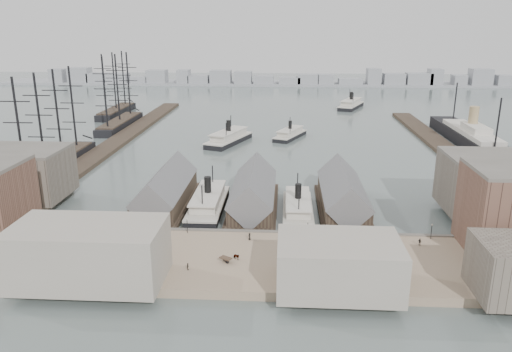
# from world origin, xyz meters

# --- Properties ---
(ground) EXTENTS (900.00, 900.00, 0.00)m
(ground) POSITION_xyz_m (0.00, 0.00, 0.00)
(ground) COLOR #4F5B59
(ground) RESTS_ON ground
(quay) EXTENTS (180.00, 30.00, 2.00)m
(quay) POSITION_xyz_m (0.00, -20.00, 1.00)
(quay) COLOR #8A755D
(quay) RESTS_ON ground
(seawall) EXTENTS (180.00, 1.20, 2.30)m
(seawall) POSITION_xyz_m (0.00, -5.20, 1.15)
(seawall) COLOR #59544C
(seawall) RESTS_ON ground
(west_wharf) EXTENTS (10.00, 220.00, 1.60)m
(west_wharf) POSITION_xyz_m (-68.00, 100.00, 0.80)
(west_wharf) COLOR #2D231C
(west_wharf) RESTS_ON ground
(east_wharf) EXTENTS (10.00, 180.00, 1.60)m
(east_wharf) POSITION_xyz_m (78.00, 90.00, 0.80)
(east_wharf) COLOR #2D231C
(east_wharf) RESTS_ON ground
(ferry_shed_west) EXTENTS (14.00, 42.00, 12.60)m
(ferry_shed_west) POSITION_xyz_m (-26.00, 16.88, 4.64)
(ferry_shed_west) COLOR #2D231C
(ferry_shed_west) RESTS_ON ground
(ferry_shed_center) EXTENTS (14.00, 42.00, 12.60)m
(ferry_shed_center) POSITION_xyz_m (0.00, 16.88, 4.64)
(ferry_shed_center) COLOR #2D231C
(ferry_shed_center) RESTS_ON ground
(ferry_shed_east) EXTENTS (14.00, 42.00, 12.60)m
(ferry_shed_east) POSITION_xyz_m (26.00, 16.88, 4.64)
(ferry_shed_east) COLOR #2D231C
(ferry_shed_east) RESTS_ON ground
(warehouse_west_back) EXTENTS (26.00, 20.00, 14.00)m
(warehouse_west_back) POSITION_xyz_m (-70.00, 18.00, 9.00)
(warehouse_west_back) COLOR #60564C
(warehouse_west_back) RESTS_ON west_land
(warehouse_east_back) EXTENTS (28.00, 20.00, 15.00)m
(warehouse_east_back) POSITION_xyz_m (68.00, 15.00, 9.50)
(warehouse_east_back) COLOR #60564C
(warehouse_east_back) RESTS_ON east_land
(street_bldg_center) EXTENTS (24.00, 16.00, 10.00)m
(street_bldg_center) POSITION_xyz_m (20.00, -32.00, 7.00)
(street_bldg_center) COLOR gray
(street_bldg_center) RESTS_ON quay
(street_bldg_west) EXTENTS (30.00, 16.00, 12.00)m
(street_bldg_west) POSITION_xyz_m (-30.00, -32.00, 8.00)
(street_bldg_west) COLOR gray
(street_bldg_west) RESTS_ON quay
(lamp_post_far_w) EXTENTS (0.44, 0.44, 3.92)m
(lamp_post_far_w) POSITION_xyz_m (-45.00, -7.00, 4.71)
(lamp_post_far_w) COLOR black
(lamp_post_far_w) RESTS_ON quay
(lamp_post_near_w) EXTENTS (0.44, 0.44, 3.92)m
(lamp_post_near_w) POSITION_xyz_m (-15.00, -7.00, 4.71)
(lamp_post_near_w) COLOR black
(lamp_post_near_w) RESTS_ON quay
(lamp_post_near_e) EXTENTS (0.44, 0.44, 3.92)m
(lamp_post_near_e) POSITION_xyz_m (15.00, -7.00, 4.71)
(lamp_post_near_e) COLOR black
(lamp_post_near_e) RESTS_ON quay
(lamp_post_far_e) EXTENTS (0.44, 0.44, 3.92)m
(lamp_post_far_e) POSITION_xyz_m (45.00, -7.00, 4.71)
(lamp_post_far_e) COLOR black
(lamp_post_far_e) RESTS_ON quay
(far_shore) EXTENTS (500.00, 40.00, 15.72)m
(far_shore) POSITION_xyz_m (-2.07, 334.14, 3.91)
(far_shore) COLOR gray
(far_shore) RESTS_ON ground
(ferry_docked_west) EXTENTS (9.17, 30.55, 10.91)m
(ferry_docked_west) POSITION_xyz_m (-13.00, 14.16, 2.56)
(ferry_docked_west) COLOR black
(ferry_docked_west) RESTS_ON ground
(ferry_docked_east) EXTENTS (8.33, 27.75, 9.91)m
(ferry_docked_east) POSITION_xyz_m (13.00, 12.07, 2.32)
(ferry_docked_east) COLOR black
(ferry_docked_east) RESTS_ON ground
(ferry_open_near) EXTENTS (19.98, 32.90, 11.28)m
(ferry_open_near) POSITION_xyz_m (-16.76, 100.71, 2.64)
(ferry_open_near) COLOR black
(ferry_open_near) RESTS_ON ground
(ferry_open_mid) EXTENTS (16.73, 26.04, 8.96)m
(ferry_open_mid) POSITION_xyz_m (11.26, 113.26, 2.10)
(ferry_open_mid) COLOR black
(ferry_open_mid) RESTS_ON ground
(ferry_open_far) EXTENTS (20.59, 32.54, 11.18)m
(ferry_open_far) POSITION_xyz_m (51.34, 205.67, 2.62)
(ferry_open_far) COLOR black
(ferry_open_far) RESTS_ON ground
(sailing_ship_near) EXTENTS (8.86, 61.01, 36.41)m
(sailing_ship_near) POSITION_xyz_m (-77.70, 54.75, 2.67)
(sailing_ship_near) COLOR black
(sailing_ship_near) RESTS_ON ground
(sailing_ship_mid) EXTENTS (9.22, 53.29, 37.92)m
(sailing_ship_mid) POSITION_xyz_m (-78.29, 134.02, 2.72)
(sailing_ship_mid) COLOR black
(sailing_ship_mid) RESTS_ON ground
(sailing_ship_far) EXTENTS (8.94, 49.69, 36.77)m
(sailing_ship_far) POSITION_xyz_m (-93.09, 172.39, 2.66)
(sailing_ship_far) COLOR black
(sailing_ship_far) RESTS_ON ground
(ocean_steamer) EXTENTS (12.14, 88.74, 17.75)m
(ocean_steamer) POSITION_xyz_m (92.00, 102.14, 3.82)
(ocean_steamer) COLOR black
(ocean_steamer) RESTS_ON ground
(tram) EXTENTS (3.60, 10.42, 3.64)m
(tram) POSITION_xyz_m (30.43, -15.47, 3.86)
(tram) COLOR black
(tram) RESTS_ON quay
(horse_cart_left) EXTENTS (4.74, 2.72, 1.44)m
(horse_cart_left) POSITION_xyz_m (-38.28, -14.45, 2.76)
(horse_cart_left) COLOR black
(horse_cart_left) RESTS_ON quay
(horse_cart_center) EXTENTS (4.64, 3.55, 1.49)m
(horse_cart_center) POSITION_xyz_m (-2.09, -21.68, 2.78)
(horse_cart_center) COLOR black
(horse_cart_center) RESTS_ON quay
(horse_cart_right) EXTENTS (4.66, 1.75, 1.64)m
(horse_cart_right) POSITION_xyz_m (21.13, -21.84, 2.82)
(horse_cart_right) COLOR black
(horse_cart_right) RESTS_ON quay
(pedestrian_0) EXTENTS (0.64, 0.76, 1.76)m
(pedestrian_0) POSITION_xyz_m (-49.35, -9.10, 2.88)
(pedestrian_0) COLOR black
(pedestrian_0) RESTS_ON quay
(pedestrian_1) EXTENTS (0.90, 0.98, 1.61)m
(pedestrian_1) POSITION_xyz_m (-47.32, -21.87, 2.81)
(pedestrian_1) COLOR black
(pedestrian_1) RESTS_ON quay
(pedestrian_2) EXTENTS (1.28, 0.89, 1.82)m
(pedestrian_2) POSITION_xyz_m (-20.63, -13.10, 2.91)
(pedestrian_2) COLOR black
(pedestrian_2) RESTS_ON quay
(pedestrian_3) EXTENTS (0.46, 0.95, 1.58)m
(pedestrian_3) POSITION_xyz_m (-11.13, -26.59, 2.79)
(pedestrian_3) COLOR black
(pedestrian_3) RESTS_ON quay
(pedestrian_4) EXTENTS (0.89, 1.02, 1.77)m
(pedestrian_4) POSITION_xyz_m (0.88, -10.29, 2.88)
(pedestrian_4) COLOR black
(pedestrian_4) RESTS_ON quay
(pedestrian_5) EXTENTS (0.75, 0.67, 1.71)m
(pedestrian_5) POSITION_xyz_m (8.24, -16.28, 2.85)
(pedestrian_5) COLOR black
(pedestrian_5) RESTS_ON quay
(pedestrian_6) EXTENTS (1.10, 1.09, 1.79)m
(pedestrian_6) POSITION_xyz_m (25.30, -9.34, 2.89)
(pedestrian_6) COLOR black
(pedestrian_6) RESTS_ON quay
(pedestrian_7) EXTENTS (1.00, 1.20, 1.61)m
(pedestrian_7) POSITION_xyz_m (32.71, -22.60, 2.81)
(pedestrian_7) COLOR black
(pedestrian_7) RESTS_ON quay
(pedestrian_8) EXTENTS (1.04, 1.04, 1.76)m
(pedestrian_8) POSITION_xyz_m (41.30, -11.06, 2.88)
(pedestrian_8) COLOR black
(pedestrian_8) RESTS_ON quay
(pedestrian_9) EXTENTS (0.63, 0.90, 1.75)m
(pedestrian_9) POSITION_xyz_m (54.67, -22.31, 2.88)
(pedestrian_9) COLOR black
(pedestrian_9) RESTS_ON quay
(pedestrian_10) EXTENTS (0.77, 0.70, 1.72)m
(pedestrian_10) POSITION_xyz_m (11.17, -18.90, 2.86)
(pedestrian_10) COLOR black
(pedestrian_10) RESTS_ON quay
(pedestrian_11) EXTENTS (1.34, 1.15, 1.79)m
(pedestrian_11) POSITION_xyz_m (50.58, -21.86, 2.90)
(pedestrian_11) COLOR black
(pedestrian_11) RESTS_ON quay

